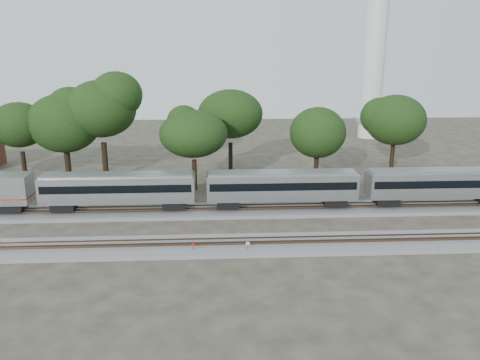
{
  "coord_description": "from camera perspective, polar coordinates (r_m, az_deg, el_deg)",
  "views": [
    {
      "loc": [
        3.16,
        -45.28,
        18.39
      ],
      "look_at": [
        5.77,
        5.0,
        4.16
      ],
      "focal_mm": 35.0,
      "sensor_mm": 36.0,
      "label": 1
    }
  ],
  "objects": [
    {
      "name": "ground",
      "position": [
        48.98,
        -6.49,
        -6.38
      ],
      "size": [
        160.0,
        160.0,
        0.0
      ],
      "primitive_type": "plane",
      "color": "#383328",
      "rests_on": "ground"
    },
    {
      "name": "track_far",
      "position": [
        54.51,
        -6.14,
        -3.8
      ],
      "size": [
        160.0,
        5.0,
        0.73
      ],
      "color": "slate",
      "rests_on": "ground"
    },
    {
      "name": "track_near",
      "position": [
        45.22,
        -6.79,
        -8.05
      ],
      "size": [
        160.0,
        5.0,
        0.73
      ],
      "color": "slate",
      "rests_on": "ground"
    },
    {
      "name": "train",
      "position": [
        56.11,
        14.73,
        -0.47
      ],
      "size": [
        108.34,
        3.09,
        4.56
      ],
      "color": "silver",
      "rests_on": "ground"
    },
    {
      "name": "switch_stand_red",
      "position": [
        43.8,
        -5.69,
        -8.16
      ],
      "size": [
        0.33,
        0.14,
        1.06
      ],
      "rotation": [
        0.0,
        0.0,
        -0.34
      ],
      "color": "#512D19",
      "rests_on": "ground"
    },
    {
      "name": "switch_stand_white",
      "position": [
        43.72,
        0.95,
        -8.03
      ],
      "size": [
        0.37,
        0.07,
        1.16
      ],
      "rotation": [
        0.0,
        0.0,
        -0.01
      ],
      "color": "#512D19",
      "rests_on": "ground"
    },
    {
      "name": "switch_lever",
      "position": [
        44.15,
        -0.62,
        -8.62
      ],
      "size": [
        0.54,
        0.37,
        0.3
      ],
      "primitive_type": "cube",
      "rotation": [
        0.0,
        0.0,
        0.15
      ],
      "color": "#512D19",
      "rests_on": "ground"
    },
    {
      "name": "tree_1",
      "position": [
        71.35,
        -25.34,
        6.08
      ],
      "size": [
        8.38,
        8.38,
        11.81
      ],
      "color": "black",
      "rests_on": "ground"
    },
    {
      "name": "tree_2",
      "position": [
        68.95,
        -20.69,
        6.47
      ],
      "size": [
        8.59,
        8.59,
        12.11
      ],
      "color": "black",
      "rests_on": "ground"
    },
    {
      "name": "tree_3",
      "position": [
        68.06,
        -16.59,
        8.3
      ],
      "size": [
        10.47,
        10.47,
        14.76
      ],
      "color": "black",
      "rests_on": "ground"
    },
    {
      "name": "tree_4",
      "position": [
        61.57,
        -5.7,
        5.61
      ],
      "size": [
        7.74,
        7.74,
        10.92
      ],
      "color": "black",
      "rests_on": "ground"
    },
    {
      "name": "tree_5",
      "position": [
        68.46,
        -1.19,
        8.03
      ],
      "size": [
        9.32,
        9.32,
        13.15
      ],
      "color": "black",
      "rests_on": "ground"
    },
    {
      "name": "tree_6",
      "position": [
        65.23,
        9.45,
        5.7
      ],
      "size": [
        7.35,
        7.35,
        10.37
      ],
      "color": "black",
      "rests_on": "ground"
    },
    {
      "name": "tree_7",
      "position": [
        76.1,
        18.4,
        6.94
      ],
      "size": [
        7.89,
        7.89,
        11.12
      ],
      "color": "black",
      "rests_on": "ground"
    }
  ]
}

